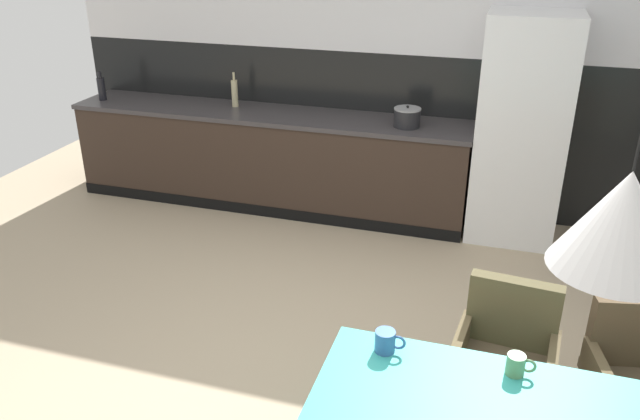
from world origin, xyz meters
name	(u,v)px	position (x,y,z in m)	size (l,w,h in m)	color
ground_plane	(316,395)	(0.00, 0.00, 0.00)	(8.27, 8.27, 0.00)	tan
back_wall_splashback_dark	(409,132)	(0.00, 2.79, 0.70)	(6.36, 0.12, 1.40)	black
kitchen_counter	(269,159)	(-1.22, 2.43, 0.44)	(3.65, 0.63, 0.88)	#32251D
refrigerator_column	(521,131)	(0.95, 2.43, 0.91)	(0.70, 0.60, 1.83)	silver
armchair_far_side	(507,344)	(0.98, 0.08, 0.52)	(0.53, 0.51, 0.82)	brown
mug_tall_blue	(517,365)	(1.01, -0.44, 0.79)	(0.12, 0.08, 0.09)	#5B8456
mug_white_ceramic	(386,341)	(0.46, -0.45, 0.79)	(0.14, 0.09, 0.10)	#335B93
cooking_pot	(407,117)	(0.04, 2.37, 0.96)	(0.22, 0.22, 0.18)	black
bottle_wine_green	(102,88)	(-2.87, 2.35, 0.99)	(0.07, 0.07, 0.27)	black
bottle_vinegar_dark	(235,93)	(-1.57, 2.52, 1.01)	(0.06, 0.06, 0.31)	tan
pendant_lamp_over_table_near	(622,221)	(1.21, -0.82, 1.65)	(0.40, 0.40, 1.26)	black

